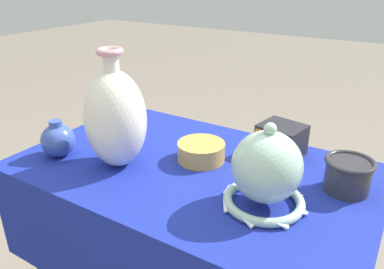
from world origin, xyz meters
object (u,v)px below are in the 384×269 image
jar_round_cobalt (58,140)px  pot_squat_ochre (200,151)px  vase_tall_bulbous (116,118)px  mosaic_tile_box (281,140)px  cup_wide_charcoal (348,174)px  vase_dome_bell (266,172)px

jar_round_cobalt → pot_squat_ochre: bearing=28.2°
vase_tall_bulbous → jar_round_cobalt: bearing=-164.2°
jar_round_cobalt → pot_squat_ochre: 0.42m
mosaic_tile_box → cup_wide_charcoal: 0.24m
vase_tall_bulbous → mosaic_tile_box: bearing=39.6°
vase_tall_bulbous → cup_wide_charcoal: vase_tall_bulbous is taller
vase_tall_bulbous → cup_wide_charcoal: 0.61m
vase_dome_bell → vase_tall_bulbous: bearing=-176.4°
jar_round_cobalt → pot_squat_ochre: jar_round_cobalt is taller
pot_squat_ochre → cup_wide_charcoal: bearing=7.3°
mosaic_tile_box → pot_squat_ochre: 0.24m
jar_round_cobalt → cup_wide_charcoal: jar_round_cobalt is taller
vase_tall_bulbous → mosaic_tile_box: size_ratio=2.34×
mosaic_tile_box → pot_squat_ochre: (-0.18, -0.16, -0.02)m
vase_tall_bulbous → cup_wide_charcoal: bearing=18.7°
vase_tall_bulbous → vase_dome_bell: bearing=3.6°
jar_round_cobalt → pot_squat_ochre: size_ratio=0.81×
mosaic_tile_box → jar_round_cobalt: jar_round_cobalt is taller
vase_dome_bell → cup_wide_charcoal: vase_dome_bell is taller
pot_squat_ochre → cup_wide_charcoal: cup_wide_charcoal is taller
mosaic_tile_box → vase_dome_bell: bearing=-67.1°
vase_tall_bulbous → mosaic_tile_box: (0.36, 0.30, -0.09)m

